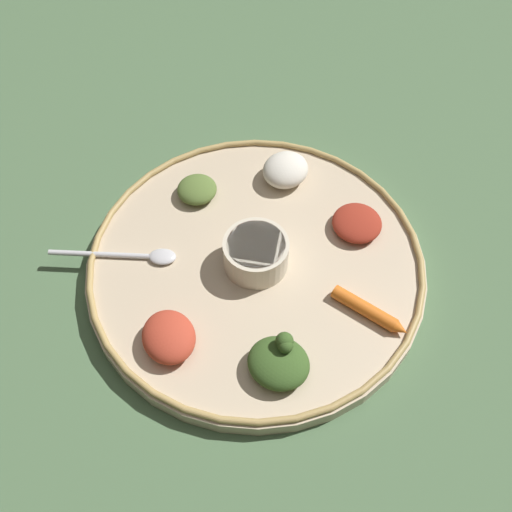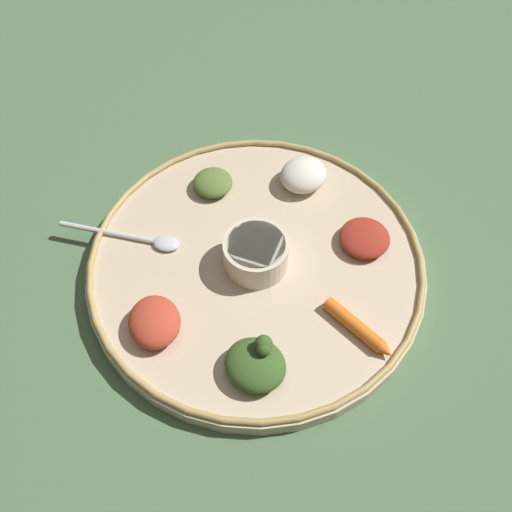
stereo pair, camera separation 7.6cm
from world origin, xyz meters
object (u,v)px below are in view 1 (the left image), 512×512
object	(u,v)px
center_bowl	(256,253)
greens_pile	(279,361)
carrot_near_spoon	(369,311)
spoon	(133,256)

from	to	relation	value
center_bowl	greens_pile	size ratio (longest dim) A/B	1.06
carrot_near_spoon	spoon	bearing A→B (deg)	-72.74
spoon	greens_pile	xyz separation A→B (m)	(0.03, 0.23, 0.01)
center_bowl	greens_pile	world-z (taller)	greens_pile
center_bowl	greens_pile	distance (m)	0.14
spoon	greens_pile	world-z (taller)	greens_pile
spoon	greens_pile	distance (m)	0.23
greens_pile	carrot_near_spoon	size ratio (longest dim) A/B	0.77
center_bowl	carrot_near_spoon	world-z (taller)	center_bowl
center_bowl	carrot_near_spoon	bearing A→B (deg)	94.16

